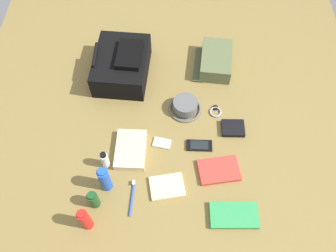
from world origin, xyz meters
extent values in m
cube|color=olive|center=(0.00, 0.00, -0.01)|extent=(2.64, 2.02, 0.02)
cube|color=black|center=(0.35, 0.25, 0.07)|extent=(0.37, 0.30, 0.14)
cube|color=black|center=(0.35, 0.20, 0.15)|extent=(0.20, 0.14, 0.03)
cylinder|color=black|center=(0.35, 0.38, 0.15)|extent=(0.16, 0.02, 0.02)
cube|color=#56603D|center=(0.42, -0.25, 0.04)|extent=(0.27, 0.19, 0.09)
cube|color=#454D30|center=(0.42, -0.17, 0.01)|extent=(0.24, 0.08, 0.01)
cylinder|color=#595959|center=(0.12, -0.08, 0.04)|extent=(0.12, 0.12, 0.06)
torus|color=#595959|center=(0.12, -0.08, 0.01)|extent=(0.16, 0.16, 0.01)
cylinder|color=red|center=(-0.47, 0.33, 0.07)|extent=(0.04, 0.04, 0.15)
cylinder|color=red|center=(-0.47, 0.33, 0.15)|extent=(0.03, 0.03, 0.01)
cylinder|color=#19471E|center=(-0.37, 0.31, 0.05)|extent=(0.04, 0.04, 0.09)
cylinder|color=#19471E|center=(-0.37, 0.31, 0.10)|extent=(0.03, 0.03, 0.01)
cylinder|color=blue|center=(-0.29, 0.27, 0.08)|extent=(0.05, 0.05, 0.15)
cylinder|color=blue|center=(-0.29, 0.27, 0.16)|extent=(0.04, 0.04, 0.01)
cylinder|color=white|center=(-0.19, 0.28, 0.05)|extent=(0.04, 0.04, 0.10)
cylinder|color=black|center=(-0.19, 0.28, 0.10)|extent=(0.03, 0.03, 0.01)
cube|color=#2D934C|center=(-0.42, -0.29, 0.01)|extent=(0.12, 0.21, 0.02)
cube|color=white|center=(-0.42, -0.29, 0.01)|extent=(0.11, 0.20, 0.02)
cube|color=red|center=(-0.21, -0.24, 0.01)|extent=(0.15, 0.20, 0.02)
cube|color=white|center=(-0.21, -0.24, 0.01)|extent=(0.14, 0.19, 0.01)
cube|color=black|center=(-0.09, -0.15, 0.01)|extent=(0.06, 0.12, 0.01)
cube|color=black|center=(-0.09, -0.15, 0.01)|extent=(0.05, 0.09, 0.00)
cube|color=#B7B7BC|center=(-0.07, 0.03, 0.01)|extent=(0.07, 0.09, 0.01)
cylinder|color=silver|center=(-0.07, 0.01, 0.01)|extent=(0.03, 0.03, 0.00)
torus|color=#99999E|center=(0.11, -0.24, 0.01)|extent=(0.06, 0.06, 0.01)
cylinder|color=black|center=(0.13, -0.24, 0.01)|extent=(0.03, 0.03, 0.01)
cylinder|color=blue|center=(-0.35, 0.15, 0.01)|extent=(0.16, 0.02, 0.01)
cube|color=white|center=(-0.28, 0.15, 0.02)|extent=(0.02, 0.01, 0.01)
cube|color=black|center=(0.01, -0.32, 0.01)|extent=(0.09, 0.11, 0.02)
cube|color=beige|center=(-0.29, 0.00, 0.01)|extent=(0.13, 0.17, 0.02)
cube|color=beige|center=(-0.12, 0.17, 0.02)|extent=(0.20, 0.14, 0.04)
camera|label=1|loc=(-0.85, -0.01, 1.46)|focal=36.97mm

